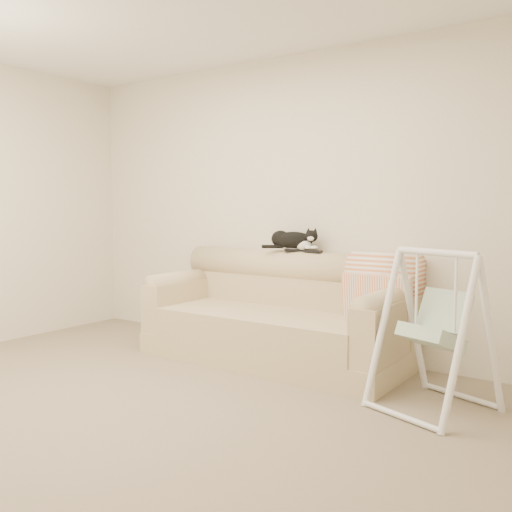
{
  "coord_description": "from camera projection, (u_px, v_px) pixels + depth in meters",
  "views": [
    {
      "loc": [
        2.55,
        -2.35,
        1.28
      ],
      "look_at": [
        0.0,
        1.27,
        0.9
      ],
      "focal_mm": 40.0,
      "sensor_mm": 36.0,
      "label": 1
    }
  ],
  "objects": [
    {
      "name": "ground_plane",
      "position": [
        136.0,
        417.0,
        3.48
      ],
      "size": [
        5.0,
        5.0,
        0.0
      ],
      "primitive_type": "plane",
      "color": "#7D6D55",
      "rests_on": "ground"
    },
    {
      "name": "room_shell",
      "position": [
        132.0,
        165.0,
        3.35
      ],
      "size": [
        5.04,
        4.04,
        2.6
      ],
      "color": "beige",
      "rests_on": "ground"
    },
    {
      "name": "sofa",
      "position": [
        278.0,
        318.0,
        4.78
      ],
      "size": [
        2.2,
        0.93,
        0.9
      ],
      "color": "tan",
      "rests_on": "ground"
    },
    {
      "name": "remote_a",
      "position": [
        295.0,
        250.0,
        4.91
      ],
      "size": [
        0.18,
        0.14,
        0.03
      ],
      "color": "black",
      "rests_on": "sofa"
    },
    {
      "name": "remote_b",
      "position": [
        313.0,
        251.0,
        4.79
      ],
      "size": [
        0.17,
        0.06,
        0.02
      ],
      "color": "black",
      "rests_on": "sofa"
    },
    {
      "name": "tuxedo_cat",
      "position": [
        293.0,
        240.0,
        4.92
      ],
      "size": [
        0.49,
        0.29,
        0.2
      ],
      "color": "black",
      "rests_on": "sofa"
    },
    {
      "name": "throw_blanket",
      "position": [
        384.0,
        278.0,
        4.45
      ],
      "size": [
        0.56,
        0.38,
        0.58
      ],
      "color": "#DC743F",
      "rests_on": "sofa"
    },
    {
      "name": "baby_swing",
      "position": [
        435.0,
        330.0,
        3.58
      ],
      "size": [
        0.8,
        0.83,
        1.03
      ],
      "color": "white",
      "rests_on": "ground"
    }
  ]
}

